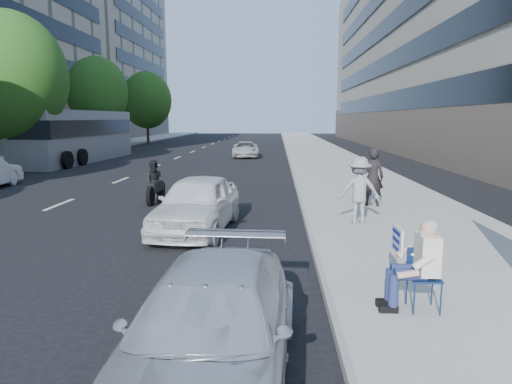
# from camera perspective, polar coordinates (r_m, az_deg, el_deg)

# --- Properties ---
(ground) EXTENTS (160.00, 160.00, 0.00)m
(ground) POSITION_cam_1_polar(r_m,az_deg,el_deg) (7.08, -2.96, -14.23)
(ground) COLOR black
(ground) RESTS_ON ground
(near_sidewalk) EXTENTS (5.00, 120.00, 0.15)m
(near_sidewalk) POSITION_cam_1_polar(r_m,az_deg,el_deg) (26.81, 9.80, 3.21)
(near_sidewalk) COLOR #A6A49C
(near_sidewalk) RESTS_ON ground
(far_bldg_north) EXTENTS (22.00, 28.00, 28.00)m
(far_bldg_north) POSITION_cam_1_polar(r_m,az_deg,el_deg) (75.84, -22.28, 17.03)
(far_bldg_north) COLOR tan
(far_bldg_north) RESTS_ON ground
(near_building) EXTENTS (14.00, 70.00, 20.00)m
(near_building) POSITION_cam_1_polar(r_m,az_deg,el_deg) (42.40, 26.66, 18.03)
(near_building) COLOR #A1978A
(near_building) RESTS_ON ground
(tree_far_c) EXTENTS (6.00, 6.00, 8.47)m
(tree_far_c) POSITION_cam_1_polar(r_m,az_deg,el_deg) (28.45, -28.43, 12.58)
(tree_far_c) COLOR #382616
(tree_far_c) RESTS_ON ground
(tree_far_d) EXTENTS (4.80, 4.80, 7.65)m
(tree_far_d) POSITION_cam_1_polar(r_m,az_deg,el_deg) (39.24, -19.25, 11.73)
(tree_far_d) COLOR #382616
(tree_far_d) RESTS_ON ground
(tree_far_e) EXTENTS (5.40, 5.40, 7.89)m
(tree_far_e) POSITION_cam_1_polar(r_m,az_deg,el_deg) (52.50, -13.50, 11.11)
(tree_far_e) COLOR #382616
(tree_far_e) RESTS_ON ground
(seated_protester) EXTENTS (0.83, 1.12, 1.31)m
(seated_protester) POSITION_cam_1_polar(r_m,az_deg,el_deg) (6.78, 19.44, -7.96)
(seated_protester) COLOR navy
(seated_protester) RESTS_ON near_sidewalk
(jogger) EXTENTS (1.12, 0.67, 1.71)m
(jogger) POSITION_cam_1_polar(r_m,az_deg,el_deg) (11.88, 12.74, 0.22)
(jogger) COLOR gray
(jogger) RESTS_ON near_sidewalk
(pedestrian_woman) EXTENTS (0.74, 0.58, 1.78)m
(pedestrian_woman) POSITION_cam_1_polar(r_m,az_deg,el_deg) (14.39, 14.39, 1.83)
(pedestrian_woman) COLOR black
(pedestrian_woman) RESTS_ON near_sidewalk
(parked_sedan) EXTENTS (1.92, 4.33, 1.24)m
(parked_sedan) POSITION_cam_1_polar(r_m,az_deg,el_deg) (5.02, -5.71, -16.79)
(parked_sedan) COLOR silver
(parked_sedan) RESTS_ON ground
(white_sedan_near) EXTENTS (2.03, 4.25, 1.40)m
(white_sedan_near) POSITION_cam_1_polar(r_m,az_deg,el_deg) (11.54, -7.38, -1.41)
(white_sedan_near) COLOR white
(white_sedan_near) RESTS_ON ground
(white_sedan_far) EXTENTS (2.12, 4.18, 1.13)m
(white_sedan_far) POSITION_cam_1_polar(r_m,az_deg,el_deg) (33.46, -1.31, 5.35)
(white_sedan_far) COLOR silver
(white_sedan_far) RESTS_ON ground
(motorcycle) EXTENTS (0.70, 2.04, 1.42)m
(motorcycle) POSITION_cam_1_polar(r_m,az_deg,el_deg) (15.70, -12.49, 1.02)
(motorcycle) COLOR black
(motorcycle) RESTS_ON ground
(bus) EXTENTS (3.11, 12.15, 3.30)m
(bus) POSITION_cam_1_polar(r_m,az_deg,el_deg) (32.25, -21.27, 6.49)
(bus) COLOR gray
(bus) RESTS_ON ground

